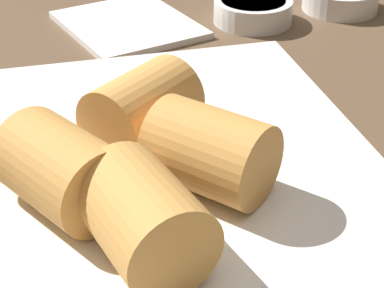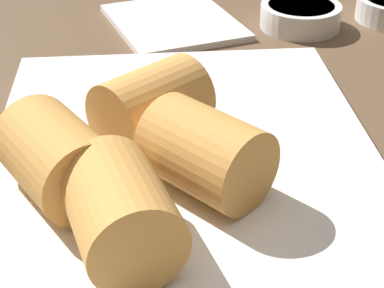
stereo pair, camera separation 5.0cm
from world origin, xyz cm
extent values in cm
cube|color=brown|center=(0.00, 0.00, 1.00)|extent=(180.00, 140.00, 2.00)
cube|color=white|center=(-2.97, 0.27, 2.60)|extent=(33.07, 22.95, 1.20)
cube|color=white|center=(-2.97, 0.27, 3.35)|extent=(34.39, 23.87, 0.30)
cylinder|color=#D19347|center=(-6.81, -1.91, 5.92)|extent=(7.86, 8.09, 4.85)
sphere|color=#B23D2D|center=(-8.41, 0.03, 5.92)|extent=(3.15, 3.15, 3.15)
cylinder|color=#D19347|center=(3.60, -3.72, 5.92)|extent=(7.56, 6.43, 4.85)
sphere|color=#6B9E47|center=(1.18, -4.40, 5.92)|extent=(3.15, 3.15, 3.15)
cylinder|color=#D19347|center=(-1.23, 0.88, 5.92)|extent=(8.07, 7.93, 4.85)
sphere|color=#B23D2D|center=(-3.11, -0.79, 5.92)|extent=(3.15, 3.15, 3.15)
cylinder|color=#D19347|center=(-1.37, -7.13, 5.92)|extent=(8.05, 7.49, 4.85)
sphere|color=beige|center=(-3.52, -8.43, 5.92)|extent=(3.15, 3.15, 3.15)
cylinder|color=white|center=(-28.38, 12.73, 3.10)|extent=(7.54, 7.54, 2.21)
cylinder|color=beige|center=(-28.38, 12.73, 4.01)|extent=(6.18, 6.18, 0.40)
cube|color=white|center=(-29.85, 0.86, 2.30)|extent=(15.47, 14.19, 0.60)
camera|label=1|loc=(27.14, -7.36, 24.96)|focal=60.00mm
camera|label=2|loc=(27.98, -2.42, 24.96)|focal=60.00mm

